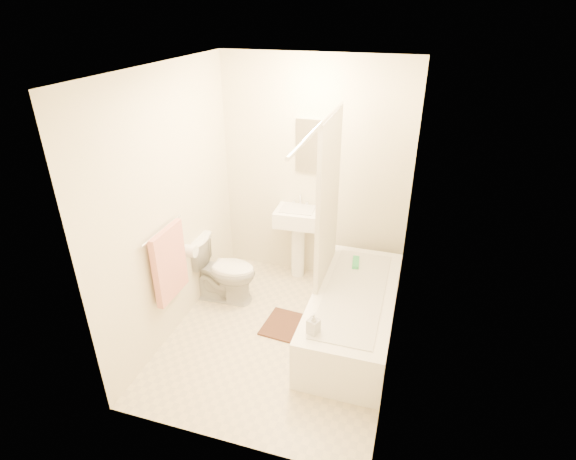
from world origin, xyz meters
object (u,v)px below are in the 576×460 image
(toilet, at_px, (223,270))
(bathtub, at_px, (353,314))
(bath_mat, at_px, (295,328))
(sink, at_px, (298,240))
(soap_bottle, at_px, (314,324))

(toilet, bearing_deg, bathtub, -100.14)
(bath_mat, bearing_deg, bathtub, 9.03)
(sink, xyz_separation_m, bath_mat, (0.24, -0.92, -0.45))
(bathtub, bearing_deg, sink, 132.78)
(bathtub, bearing_deg, soap_bottle, -109.19)
(bathtub, distance_m, bath_mat, 0.59)
(sink, distance_m, bath_mat, 1.05)
(sink, height_order, bathtub, sink)
(sink, relative_size, soap_bottle, 4.82)
(toilet, height_order, bathtub, toilet)
(sink, bearing_deg, bath_mat, -78.44)
(sink, xyz_separation_m, soap_bottle, (0.55, -1.48, 0.11))
(soap_bottle, bearing_deg, toilet, 144.49)
(bath_mat, bearing_deg, sink, 104.38)
(toilet, relative_size, sink, 0.76)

